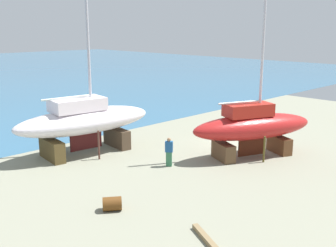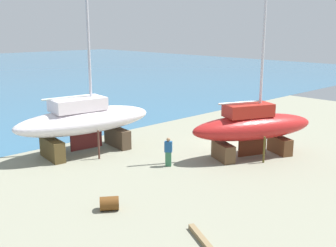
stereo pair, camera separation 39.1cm
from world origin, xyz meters
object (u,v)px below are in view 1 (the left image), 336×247
Objects in this scene: sailboat_small_center at (85,120)px; barrel_tar_black at (205,132)px; worker at (169,151)px; barrel_rust_far at (112,204)px; sailboat_mid_port at (253,126)px.

sailboat_small_center reaches higher than barrel_tar_black.
worker is at bearing -155.87° from barrel_tar_black.
barrel_rust_far is 1.08× the size of barrel_tar_black.
sailboat_small_center reaches higher than worker.
barrel_rust_far reaches higher than barrel_tar_black.
sailboat_mid_port is 16.88× the size of barrel_rust_far.
worker is (2.03, -5.62, -1.25)m from sailboat_small_center.
sailboat_small_center is 8.68× the size of worker.
sailboat_mid_port is 5.64m from worker.
worker is (-5.04, 2.29, -1.06)m from sailboat_mid_port.
worker is at bearing 178.49° from sailboat_mid_port.
barrel_tar_black is (12.81, 5.52, -0.04)m from barrel_rust_far.
worker is 2.24× the size of barrel_tar_black.
sailboat_mid_port is 18.24× the size of barrel_tar_black.
sailboat_mid_port is at bearing -108.96° from barrel_tar_black.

